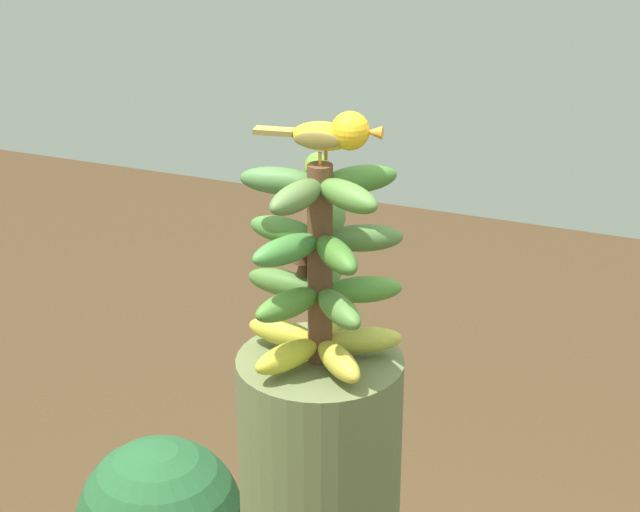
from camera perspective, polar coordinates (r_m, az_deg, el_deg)
The scene contains 2 objects.
banana_bunch at distance 1.75m, azimuth -0.03°, elevation -0.47°, with size 0.26×0.26×0.33m.
perched_bird at distance 1.68m, azimuth 0.73°, elevation 6.10°, with size 0.19×0.07×0.08m.
Camera 1 is at (0.60, -1.49, 2.20)m, focal length 64.56 mm.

